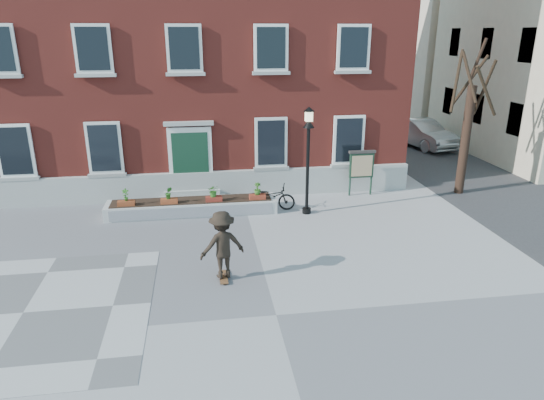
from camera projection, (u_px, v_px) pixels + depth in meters
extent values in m
plane|color=gray|center=(276.00, 315.00, 11.53)|extent=(100.00, 100.00, 0.00)
cube|color=#5A5A5C|center=(23.00, 313.00, 11.62)|extent=(6.00, 6.00, 0.01)
imported|color=black|center=(270.00, 197.00, 18.24)|extent=(1.96, 1.10, 0.98)
imported|color=#ABAEB0|center=(421.00, 133.00, 28.09)|extent=(2.80, 5.06, 1.58)
cube|color=maroon|center=(186.00, 40.00, 22.34)|extent=(18.00, 10.00, 12.00)
cube|color=#A9A9A4|center=(192.00, 186.00, 19.36)|extent=(18.00, 0.24, 1.10)
cube|color=gray|center=(193.00, 197.00, 19.39)|extent=(2.60, 0.80, 0.20)
cube|color=#ACACA7|center=(192.00, 191.00, 19.46)|extent=(2.20, 0.50, 0.20)
cube|color=white|center=(191.00, 159.00, 19.03)|extent=(1.70, 0.12, 2.50)
cube|color=#123321|center=(191.00, 162.00, 19.02)|extent=(1.40, 0.06, 2.30)
cube|color=#A7A7A2|center=(189.00, 123.00, 18.54)|extent=(1.90, 0.25, 0.15)
cube|color=white|center=(15.00, 151.00, 17.93)|extent=(1.30, 0.10, 2.00)
cube|color=black|center=(15.00, 151.00, 17.89)|extent=(1.08, 0.04, 1.78)
cube|color=#9F9F9A|center=(19.00, 179.00, 18.23)|extent=(1.44, 0.20, 0.12)
cube|color=#A4A39E|center=(1.00, 76.00, 16.99)|extent=(1.44, 0.20, 0.12)
cube|color=silver|center=(105.00, 148.00, 18.38)|extent=(1.30, 0.10, 2.00)
cube|color=black|center=(104.00, 148.00, 18.34)|extent=(1.08, 0.04, 1.78)
cube|color=gray|center=(107.00, 175.00, 18.68)|extent=(1.44, 0.20, 0.12)
cube|color=silver|center=(93.00, 49.00, 17.20)|extent=(1.30, 0.10, 1.70)
cube|color=black|center=(93.00, 49.00, 17.15)|extent=(1.08, 0.04, 1.48)
cube|color=#ABACA6|center=(96.00, 75.00, 17.44)|extent=(1.44, 0.20, 0.12)
cube|color=silver|center=(184.00, 48.00, 17.65)|extent=(1.30, 0.10, 1.70)
cube|color=black|center=(184.00, 48.00, 17.60)|extent=(1.08, 0.04, 1.48)
cube|color=#A7A6A1|center=(186.00, 74.00, 17.89)|extent=(1.44, 0.20, 0.12)
cube|color=silver|center=(271.00, 142.00, 19.28)|extent=(1.30, 0.10, 2.00)
cube|color=black|center=(271.00, 143.00, 19.24)|extent=(1.08, 0.04, 1.78)
cube|color=gray|center=(271.00, 169.00, 19.58)|extent=(1.44, 0.20, 0.12)
cube|color=white|center=(271.00, 48.00, 18.10)|extent=(1.30, 0.10, 1.70)
cube|color=black|center=(271.00, 48.00, 18.05)|extent=(1.08, 0.04, 1.48)
cube|color=#9D9C98|center=(271.00, 73.00, 18.34)|extent=(1.44, 0.20, 0.12)
cube|color=white|center=(349.00, 140.00, 19.73)|extent=(1.30, 0.10, 2.00)
cube|color=black|center=(349.00, 140.00, 19.69)|extent=(1.08, 0.04, 1.78)
cube|color=#A2A29D|center=(348.00, 165.00, 20.03)|extent=(1.44, 0.20, 0.12)
cube|color=white|center=(354.00, 47.00, 18.55)|extent=(1.30, 0.10, 1.70)
cube|color=black|center=(354.00, 48.00, 18.50)|extent=(1.08, 0.04, 1.48)
cube|color=#A4A39E|center=(353.00, 72.00, 18.79)|extent=(1.44, 0.20, 0.12)
cube|color=silver|center=(192.00, 207.00, 17.89)|extent=(6.20, 1.10, 0.50)
cube|color=silver|center=(192.00, 212.00, 17.37)|extent=(5.80, 0.02, 0.40)
cube|color=black|center=(192.00, 201.00, 17.81)|extent=(5.80, 0.90, 0.06)
cube|color=brown|center=(126.00, 203.00, 17.22)|extent=(0.60, 0.25, 0.20)
imported|color=#2B661E|center=(125.00, 195.00, 17.11)|extent=(0.24, 0.24, 0.45)
cube|color=brown|center=(169.00, 201.00, 17.43)|extent=(0.60, 0.25, 0.20)
imported|color=#255E1C|center=(169.00, 193.00, 17.32)|extent=(0.25, 0.25, 0.45)
cube|color=maroon|center=(214.00, 199.00, 17.65)|extent=(0.60, 0.25, 0.20)
imported|color=#2B641E|center=(214.00, 191.00, 17.55)|extent=(0.40, 0.40, 0.45)
cube|color=maroon|center=(257.00, 197.00, 17.88)|extent=(0.60, 0.25, 0.20)
imported|color=#2D5C1B|center=(257.00, 189.00, 17.77)|extent=(0.25, 0.25, 0.45)
cylinder|color=#311F16|center=(465.00, 141.00, 19.54)|extent=(0.36, 0.36, 4.40)
cylinder|color=black|center=(484.00, 88.00, 18.92)|extent=(0.12, 1.12, 2.23)
cylinder|color=black|center=(470.00, 80.00, 19.28)|extent=(1.18, 0.49, 1.97)
cylinder|color=black|center=(457.00, 81.00, 19.03)|extent=(0.88, 1.14, 2.35)
cylinder|color=black|center=(470.00, 77.00, 18.46)|extent=(0.60, 0.77, 1.90)
cylinder|color=#302215|center=(486.00, 91.00, 18.31)|extent=(1.39, 0.55, 1.95)
cylinder|color=black|center=(478.00, 59.00, 18.64)|extent=(0.43, 0.48, 1.58)
cube|color=#38393B|center=(422.00, 140.00, 30.02)|extent=(8.00, 36.00, 0.01)
cube|color=beige|center=(459.00, 30.00, 36.19)|extent=(10.00, 11.00, 13.00)
cube|color=black|center=(515.00, 119.00, 22.62)|extent=(0.08, 1.00, 1.50)
cube|color=black|center=(478.00, 109.00, 25.61)|extent=(0.08, 1.00, 1.50)
cube|color=black|center=(448.00, 101.00, 28.60)|extent=(0.08, 1.00, 1.50)
cube|color=black|center=(528.00, 45.00, 21.53)|extent=(0.08, 1.00, 1.50)
cube|color=black|center=(487.00, 43.00, 24.52)|extent=(0.08, 1.00, 1.50)
cube|color=black|center=(455.00, 42.00, 27.51)|extent=(0.08, 1.00, 1.50)
cylinder|color=black|center=(307.00, 211.00, 17.97)|extent=(0.32, 0.32, 0.20)
cylinder|color=black|center=(308.00, 172.00, 17.47)|extent=(0.12, 0.12, 3.20)
cone|color=black|center=(309.00, 123.00, 16.89)|extent=(0.40, 0.40, 0.30)
cube|color=beige|center=(309.00, 116.00, 16.81)|extent=(0.24, 0.24, 0.34)
cone|color=black|center=(309.00, 109.00, 16.73)|extent=(0.40, 0.40, 0.16)
cylinder|color=#172F23|center=(350.00, 174.00, 19.64)|extent=(0.08, 0.08, 1.80)
cylinder|color=#183121|center=(372.00, 173.00, 19.76)|extent=(0.08, 0.08, 1.80)
cube|color=#183020|center=(362.00, 166.00, 19.59)|extent=(1.00, 0.10, 1.00)
cube|color=#CEBD85|center=(362.00, 166.00, 19.53)|extent=(0.85, 0.02, 0.85)
cube|color=#3A3432|center=(362.00, 152.00, 19.40)|extent=(1.10, 0.16, 0.10)
cube|color=brown|center=(224.00, 277.00, 13.20)|extent=(0.22, 0.78, 0.03)
cylinder|color=black|center=(221.00, 283.00, 12.94)|extent=(0.03, 0.05, 0.05)
cylinder|color=black|center=(228.00, 283.00, 12.96)|extent=(0.03, 0.05, 0.05)
cylinder|color=black|center=(220.00, 273.00, 13.46)|extent=(0.03, 0.05, 0.05)
cylinder|color=black|center=(226.00, 273.00, 13.49)|extent=(0.03, 0.05, 0.05)
imported|color=black|center=(222.00, 245.00, 12.88)|extent=(1.36, 0.99, 1.89)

